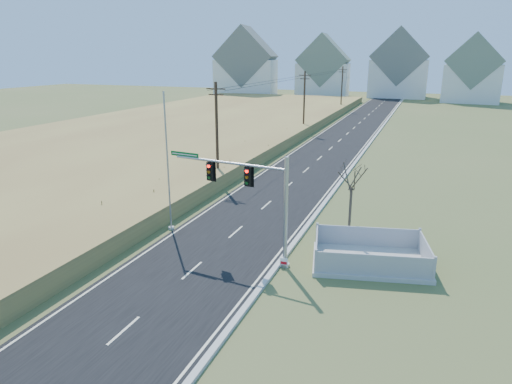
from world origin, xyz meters
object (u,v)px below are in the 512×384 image
Objects in this scene: traffic_signal_mast at (256,194)px; bare_tree at (352,175)px; flagpole at (168,177)px; fence_enclosure at (370,259)px; open_sign at (284,263)px.

traffic_signal_mast is 1.44× the size of bare_tree.
fence_enclosure is at bearing -2.82° from flagpole.
fence_enclosure reaches higher than open_sign.
traffic_signal_mast is 14.07× the size of open_sign.
flagpole reaches higher than bare_tree.
flagpole is (-13.14, 0.65, 3.35)m from fence_enclosure.
open_sign is 0.06× the size of flagpole.
flagpole is at bearing 164.77° from fence_enclosure.
flagpole is at bearing -170.17° from bare_tree.
flagpole reaches higher than open_sign.
flagpole reaches higher than fence_enclosure.
bare_tree is (2.70, 4.84, 4.03)m from open_sign.
open_sign is (1.80, -0.43, -3.61)m from traffic_signal_mast.
flagpole reaches higher than traffic_signal_mast.
bare_tree is (-1.64, 2.64, 4.04)m from fence_enclosure.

